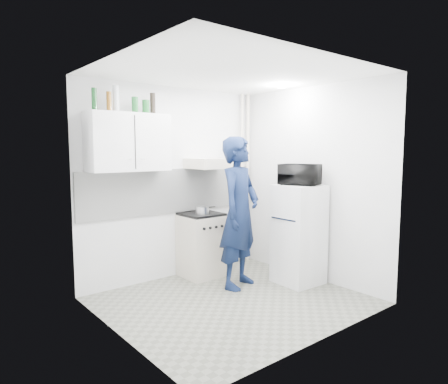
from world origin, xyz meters
TOP-DOWN VIEW (x-y plane):
  - floor at (0.00, 0.00)m, footprint 2.80×2.80m
  - ceiling at (0.00, 0.00)m, footprint 2.80×2.80m
  - wall_back at (0.00, 1.25)m, footprint 2.80×0.00m
  - wall_left at (-1.40, 0.00)m, footprint 0.00×2.60m
  - wall_right at (1.40, 0.00)m, footprint 0.00×2.60m
  - person at (0.41, 0.35)m, footprint 0.82×0.69m
  - stove at (0.27, 1.00)m, footprint 0.54×0.54m
  - fridge at (1.10, -0.05)m, footprint 0.57×0.57m
  - stove_top at (0.27, 1.00)m, footprint 0.51×0.51m
  - saucepan at (0.24, 0.92)m, footprint 0.18×0.18m
  - microwave at (1.10, -0.05)m, footprint 0.57×0.47m
  - bottle_a at (-1.16, 1.07)m, footprint 0.06×0.06m
  - bottle_b at (-0.98, 1.07)m, footprint 0.06×0.06m
  - bottle_c at (-0.90, 1.07)m, footprint 0.07×0.07m
  - canister_a at (-0.65, 1.07)m, footprint 0.08×0.08m
  - canister_b at (-0.51, 1.07)m, footprint 0.09×0.09m
  - bottle_e at (-0.41, 1.07)m, footprint 0.07×0.07m
  - upper_cabinet at (-0.75, 1.07)m, footprint 1.00×0.35m
  - range_hood at (0.45, 1.00)m, footprint 0.60×0.50m
  - backsplash at (0.00, 1.24)m, footprint 2.74×0.03m
  - pipe_a at (1.30, 1.17)m, footprint 0.05×0.05m
  - pipe_b at (1.18, 1.17)m, footprint 0.04×0.04m
  - ceiling_spot_fixture at (1.00, 0.20)m, footprint 0.10×0.10m

SIDE VIEW (x-z plane):
  - floor at x=0.00m, z-range 0.00..0.00m
  - stove at x=0.27m, z-range 0.00..0.86m
  - fridge at x=1.10m, z-range 0.00..1.30m
  - stove_top at x=0.27m, z-range 0.86..0.89m
  - saucepan at x=0.24m, z-range 0.89..0.99m
  - person at x=0.41m, z-range 0.00..1.93m
  - backsplash at x=0.00m, z-range 0.90..1.50m
  - wall_left at x=-1.40m, z-range 0.00..2.60m
  - wall_right at x=1.40m, z-range 0.00..2.60m
  - pipe_a at x=1.30m, z-range 0.00..2.60m
  - pipe_b at x=1.18m, z-range 0.00..2.60m
  - wall_back at x=0.00m, z-range -0.10..2.70m
  - microwave at x=1.10m, z-range 1.30..1.58m
  - range_hood at x=0.45m, z-range 1.50..1.64m
  - upper_cabinet at x=-0.75m, z-range 1.50..2.20m
  - canister_b at x=-0.51m, z-range 2.20..2.37m
  - canister_a at x=-0.65m, z-range 2.20..2.40m
  - bottle_b at x=-0.98m, z-range 2.20..2.43m
  - bottle_a at x=-1.16m, z-range 2.20..2.46m
  - bottle_e at x=-0.41m, z-range 2.20..2.46m
  - bottle_c at x=-0.90m, z-range 2.20..2.51m
  - ceiling_spot_fixture at x=1.00m, z-range 2.56..2.58m
  - ceiling at x=0.00m, z-range 2.60..2.60m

